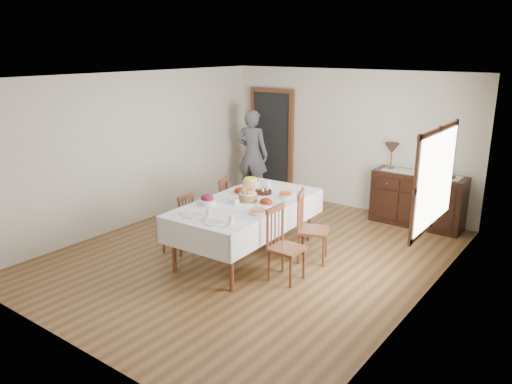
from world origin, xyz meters
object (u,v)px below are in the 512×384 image
Objects in this scene: sideboard at (418,200)px; chair_left_near at (180,222)px; dining_table at (247,208)px; person at (252,151)px; table_lamp at (392,149)px; chair_left_far at (216,206)px; chair_right_near at (283,244)px; chair_right_far at (310,226)px.

chair_left_near is at bearing -126.85° from sideboard.
dining_table is 1.29× the size of person.
chair_left_near is 3.07m from person.
table_lamp is at bearing 67.50° from dining_table.
person reaches higher than table_lamp.
dining_table is at bearing 46.30° from chair_left_far.
chair_right_near is 0.52× the size of person.
chair_right_near is 0.65× the size of sideboard.
chair_right_far is at bearing -94.77° from table_lamp.
chair_right_far is at bearing 130.58° from person.
chair_right_far is (-0.04, 0.73, 0.02)m from chair_right_near.
sideboard is at bearing 175.32° from person.
sideboard is at bearing -39.62° from chair_right_far.
chair_left_near is 0.60× the size of sideboard.
person is at bearing 179.84° from chair_left_far.
sideboard is (1.57, 2.78, -0.28)m from dining_table.
chair_left_near is at bearing -120.13° from table_lamp.
table_lamp is (1.03, 2.81, 0.54)m from dining_table.
chair_right_far reaches higher than chair_left_near.
chair_left_near is 1.93m from chair_right_far.
dining_table is at bearing 110.38° from chair_left_near.
chair_right_far is at bearing 69.25° from chair_left_far.
sideboard is 0.80× the size of person.
dining_table is 1.62× the size of sideboard.
dining_table is at bearing 93.28° from chair_right_far.
chair_left_near is 1.76m from chair_right_near.
person is 2.79m from table_lamp.
person reaches higher than chair_left_far.
table_lamp reaches higher than chair_right_far.
dining_table is 0.96m from chair_right_near.
chair_left_far is 1.75m from chair_right_far.
dining_table is at bearing 114.39° from person.
chair_right_near reaches higher than chair_left_near.
person is (-2.58, 2.76, 0.46)m from chair_right_near.
sideboard is at bearing 58.24° from dining_table.
chair_left_near is 0.93× the size of chair_right_near.
chair_left_near is at bearing -153.36° from dining_table.
sideboard is 3.34× the size of table_lamp.
person is at bearing -171.95° from table_lamp.
sideboard is (2.49, 2.40, -0.03)m from chair_left_far.
table_lamp is (-0.54, 0.03, 0.82)m from sideboard.
chair_right_near is at bearing 160.43° from chair_right_far.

